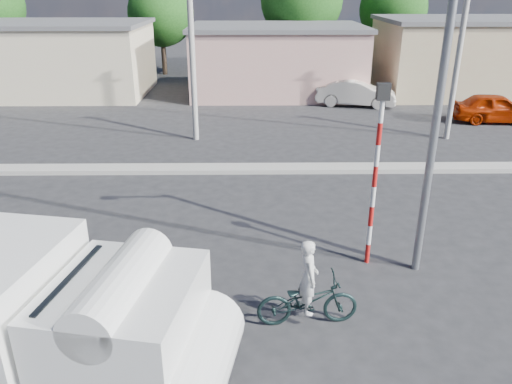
{
  "coord_description": "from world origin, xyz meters",
  "views": [
    {
      "loc": [
        0.35,
        -9.06,
        6.31
      ],
      "look_at": [
        0.51,
        2.88,
        1.3
      ],
      "focal_mm": 35.0,
      "sensor_mm": 36.0,
      "label": 1
    }
  ],
  "objects_px": {
    "truck": "(15,321)",
    "car_cream": "(356,93)",
    "traffic_pole": "(376,162)",
    "cyclist": "(308,290)",
    "streetlight": "(437,56)",
    "car_red": "(496,108)",
    "bicycle": "(307,301)"
  },
  "relations": [
    {
      "from": "truck",
      "to": "car_cream",
      "type": "distance_m",
      "value": 23.17
    },
    {
      "from": "truck",
      "to": "traffic_pole",
      "type": "height_order",
      "value": "traffic_pole"
    },
    {
      "from": "cyclist",
      "to": "traffic_pole",
      "type": "xyz_separation_m",
      "value": [
        1.73,
        2.34,
        1.81
      ]
    },
    {
      "from": "truck",
      "to": "car_cream",
      "type": "height_order",
      "value": "truck"
    },
    {
      "from": "truck",
      "to": "cyclist",
      "type": "relative_size",
      "value": 4.46
    },
    {
      "from": "cyclist",
      "to": "streetlight",
      "type": "relative_size",
      "value": 0.17
    },
    {
      "from": "car_red",
      "to": "car_cream",
      "type": "bearing_deg",
      "value": 64.54
    },
    {
      "from": "traffic_pole",
      "to": "streetlight",
      "type": "xyz_separation_m",
      "value": [
        0.94,
        -0.3,
        2.37
      ]
    },
    {
      "from": "traffic_pole",
      "to": "car_red",
      "type": "bearing_deg",
      "value": 55.35
    },
    {
      "from": "bicycle",
      "to": "car_cream",
      "type": "height_order",
      "value": "car_cream"
    },
    {
      "from": "traffic_pole",
      "to": "car_cream",
      "type": "bearing_deg",
      "value": 79.85
    },
    {
      "from": "car_red",
      "to": "streetlight",
      "type": "xyz_separation_m",
      "value": [
        -8.22,
        -13.56,
        4.26
      ]
    },
    {
      "from": "car_red",
      "to": "traffic_pole",
      "type": "xyz_separation_m",
      "value": [
        -9.16,
        -13.26,
        1.89
      ]
    },
    {
      "from": "car_cream",
      "to": "traffic_pole",
      "type": "relative_size",
      "value": 0.99
    },
    {
      "from": "truck",
      "to": "streetlight",
      "type": "distance_m",
      "value": 9.07
    },
    {
      "from": "truck",
      "to": "car_cream",
      "type": "relative_size",
      "value": 1.61
    },
    {
      "from": "cyclist",
      "to": "streetlight",
      "type": "bearing_deg",
      "value": -56.95
    },
    {
      "from": "car_red",
      "to": "streetlight",
      "type": "height_order",
      "value": "streetlight"
    },
    {
      "from": "bicycle",
      "to": "car_red",
      "type": "bearing_deg",
      "value": -39.32
    },
    {
      "from": "truck",
      "to": "bicycle",
      "type": "xyz_separation_m",
      "value": [
        4.74,
        1.89,
        -0.99
      ]
    },
    {
      "from": "truck",
      "to": "cyclist",
      "type": "xyz_separation_m",
      "value": [
        4.74,
        1.89,
        -0.74
      ]
    },
    {
      "from": "streetlight",
      "to": "car_cream",
      "type": "bearing_deg",
      "value": 83.08
    },
    {
      "from": "bicycle",
      "to": "traffic_pole",
      "type": "xyz_separation_m",
      "value": [
        1.73,
        2.34,
        2.07
      ]
    },
    {
      "from": "car_red",
      "to": "streetlight",
      "type": "bearing_deg",
      "value": 153.92
    },
    {
      "from": "bicycle",
      "to": "car_cream",
      "type": "bearing_deg",
      "value": -18.28
    },
    {
      "from": "truck",
      "to": "traffic_pole",
      "type": "relative_size",
      "value": 1.59
    },
    {
      "from": "cyclist",
      "to": "traffic_pole",
      "type": "relative_size",
      "value": 0.36
    },
    {
      "from": "truck",
      "to": "car_red",
      "type": "bearing_deg",
      "value": 58.62
    },
    {
      "from": "truck",
      "to": "car_red",
      "type": "relative_size",
      "value": 1.69
    },
    {
      "from": "truck",
      "to": "streetlight",
      "type": "bearing_deg",
      "value": 38.36
    },
    {
      "from": "cyclist",
      "to": "car_red",
      "type": "height_order",
      "value": "cyclist"
    },
    {
      "from": "truck",
      "to": "car_red",
      "type": "distance_m",
      "value": 23.47
    }
  ]
}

